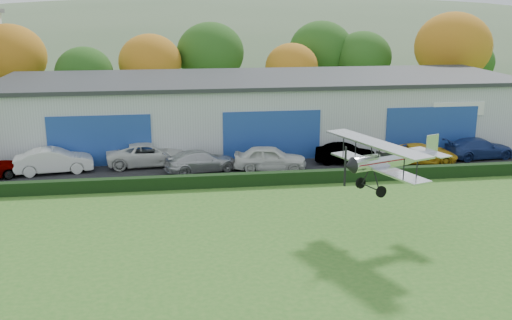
{
  "coord_description": "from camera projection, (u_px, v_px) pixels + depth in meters",
  "views": [
    {
      "loc": [
        -1.87,
        -18.8,
        11.19
      ],
      "look_at": [
        2.25,
        10.56,
        3.17
      ],
      "focal_mm": 41.58,
      "sensor_mm": 36.0,
      "label": 1
    }
  ],
  "objects": [
    {
      "name": "apron",
      "position": [
        246.0,
        164.0,
        41.61
      ],
      "size": [
        48.0,
        9.0,
        0.05
      ],
      "primitive_type": "cube",
      "color": "black",
      "rests_on": "ground"
    },
    {
      "name": "hedge",
      "position": [
        255.0,
        179.0,
        36.92
      ],
      "size": [
        46.0,
        0.6,
        0.8
      ],
      "primitive_type": "cube",
      "color": "black",
      "rests_on": "ground"
    },
    {
      "name": "hangar",
      "position": [
        260.0,
        109.0,
        47.86
      ],
      "size": [
        40.6,
        12.6,
        5.3
      ],
      "color": "#B2B7BC",
      "rests_on": "ground"
    },
    {
      "name": "tree_belt",
      "position": [
        200.0,
        58.0,
        58.62
      ],
      "size": [
        75.7,
        13.22,
        10.12
      ],
      "color": "#3D2614",
      "rests_on": "ground"
    },
    {
      "name": "distant_hills",
      "position": [
        164.0,
        94.0,
        157.79
      ],
      "size": [
        430.0,
        196.0,
        56.0
      ],
      "color": "#4C6642",
      "rests_on": "ground"
    },
    {
      "name": "car_1",
      "position": [
        54.0,
        161.0,
        39.35
      ],
      "size": [
        5.22,
        2.45,
        1.65
      ],
      "primitive_type": "imported",
      "rotation": [
        0.0,
        0.0,
        1.71
      ],
      "color": "silver",
      "rests_on": "apron"
    },
    {
      "name": "car_2",
      "position": [
        149.0,
        154.0,
        41.13
      ],
      "size": [
        5.95,
        3.14,
        1.6
      ],
      "primitive_type": "imported",
      "rotation": [
        0.0,
        0.0,
        1.66
      ],
      "color": "silver",
      "rests_on": "apron"
    },
    {
      "name": "car_3",
      "position": [
        201.0,
        161.0,
        39.68
      ],
      "size": [
        5.26,
        3.17,
        1.43
      ],
      "primitive_type": "imported",
      "rotation": [
        0.0,
        0.0,
        1.82
      ],
      "color": "silver",
      "rests_on": "apron"
    },
    {
      "name": "car_4",
      "position": [
        270.0,
        158.0,
        39.95
      ],
      "size": [
        5.15,
        2.74,
        1.67
      ],
      "primitive_type": "imported",
      "rotation": [
        0.0,
        0.0,
        1.41
      ],
      "color": "silver",
      "rests_on": "apron"
    },
    {
      "name": "car_5",
      "position": [
        346.0,
        154.0,
        41.52
      ],
      "size": [
        4.5,
        2.48,
        1.41
      ],
      "primitive_type": "imported",
      "rotation": [
        0.0,
        0.0,
        1.32
      ],
      "color": "gray",
      "rests_on": "apron"
    },
    {
      "name": "car_6",
      "position": [
        423.0,
        153.0,
        41.81
      ],
      "size": [
        5.09,
        2.92,
        1.34
      ],
      "primitive_type": "imported",
      "rotation": [
        0.0,
        0.0,
        1.42
      ],
      "color": "gold",
      "rests_on": "apron"
    },
    {
      "name": "car_7",
      "position": [
        479.0,
        148.0,
        43.02
      ],
      "size": [
        5.26,
        2.52,
        1.48
      ],
      "primitive_type": "imported",
      "rotation": [
        0.0,
        0.0,
        1.66
      ],
      "color": "navy",
      "rests_on": "apron"
    },
    {
      "name": "biplane",
      "position": [
        389.0,
        158.0,
        28.28
      ],
      "size": [
        5.75,
        6.47,
        2.44
      ],
      "rotation": [
        0.0,
        0.0,
        0.35
      ],
      "color": "silver"
    }
  ]
}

